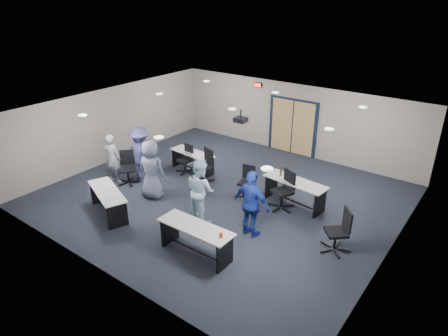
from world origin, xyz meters
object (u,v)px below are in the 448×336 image
Objects in this scene: chair_back_c at (246,182)px; chair_back_d at (282,190)px; person_navy at (252,204)px; chair_back_a at (185,159)px; table_front_right at (196,235)px; person_gray at (112,158)px; chair_back_b at (203,167)px; table_back_right at (295,188)px; chair_loose_right at (336,231)px; chair_loose_left at (127,168)px; person_back at (141,154)px; person_lightblue at (200,190)px; person_plaid at (151,170)px; table_front_left at (108,198)px; table_back_left at (193,158)px.

chair_back_d is at bearing -9.36° from chair_back_c.
chair_back_c is 0.54× the size of person_navy.
person_navy is at bearing -63.30° from chair_back_c.
person_navy is (3.97, -1.88, 0.42)m from chair_back_a.
table_front_right is 1.16× the size of person_gray.
person_navy is (0.05, -1.70, 0.33)m from chair_back_d.
table_back_right is at bearing 27.84° from chair_back_b.
chair_back_d is at bearing -157.37° from chair_loose_right.
table_back_right is 2.00× the size of chair_back_c.
chair_loose_left is at bearing -126.32° from chair_loose_right.
person_gray is at bearing -125.13° from chair_loose_right.
chair_loose_right is 7.43m from person_gray.
person_gray is at bearing -121.11° from chair_back_a.
person_gray is at bearing 157.43° from chair_loose_left.
table_front_right is 4.67m from person_back.
person_navy reaches higher than person_gray.
chair_back_a is at bearing -23.82° from person_lightblue.
person_back is (-0.78, -1.28, 0.42)m from chair_back_a.
table_back_right is at bearing -168.36° from chair_loose_right.
person_plaid is (-3.51, -1.76, 0.33)m from chair_back_d.
person_navy is at bearing 167.37° from person_plaid.
person_gray is (-5.51, -2.19, 0.30)m from table_back_right.
table_front_right is 1.98× the size of chair_back_a.
chair_loose_left is at bearing -151.91° from table_back_right.
chair_loose_left is (-4.30, 1.60, 0.00)m from table_front_right.
table_back_right is 1.11× the size of person_lightblue.
person_gray is 5.37m from person_navy.
table_front_right is 1.06× the size of person_back.
person_plaid is 3.56m from person_navy.
person_back is (-1.79, -1.01, 0.34)m from chair_back_b.
table_front_left is at bearing 48.09° from person_lightblue.
person_plaid is (-2.96, 1.43, 0.37)m from table_front_right.
table_front_left is 3.22m from table_front_right.
person_lightblue is (-1.71, -2.26, 0.35)m from table_back_right.
chair_back_d is at bearing -112.92° from person_lightblue.
person_lightblue is (-3.58, -0.83, 0.32)m from chair_loose_right.
chair_back_b is 1.68m from chair_back_c.
person_navy reaches higher than table_front_left.
table_back_left is 0.99× the size of person_lightblue.
person_lightblue is (2.40, -2.03, 0.40)m from chair_back_a.
table_back_left is 0.96× the size of person_back.
person_lightblue is at bearing -120.61° from table_back_right.
person_plaid is (0.41, -1.94, 0.42)m from chair_back_a.
table_back_right is 1.82× the size of chair_loose_left.
person_gray is (-4.09, -1.75, 0.34)m from chair_back_c.
chair_back_d reaches higher than table_back_right.
chair_loose_left is at bearing -112.84° from table_back_left.
table_back_left is at bearing -125.62° from person_back.
chair_loose_left reaches higher than table_back_right.
chair_back_b is (-3.10, -0.49, 0.04)m from table_back_right.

